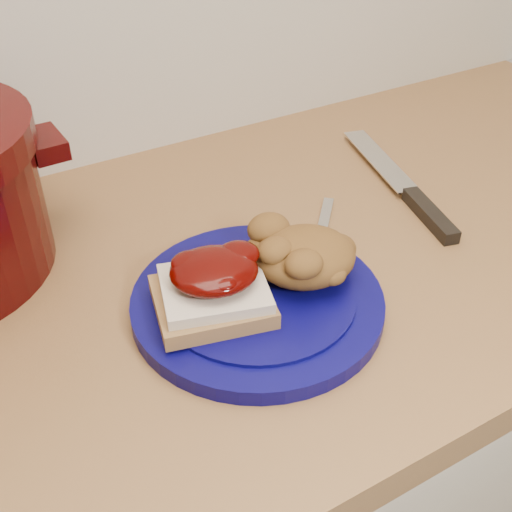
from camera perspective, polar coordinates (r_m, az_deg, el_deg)
plate at (r=0.65m, az=0.12°, el=-4.12°), size 0.32×0.32×0.02m
sandwich at (r=0.61m, az=-3.82°, el=-2.76°), size 0.13×0.12×0.05m
stuffing_mound at (r=0.65m, az=4.36°, el=-0.03°), size 0.13×0.12×0.05m
chef_knife at (r=0.83m, az=13.95°, el=4.98°), size 0.09×0.29×0.02m
butter_knife at (r=0.76m, az=5.81°, el=1.93°), size 0.12×0.13×0.00m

